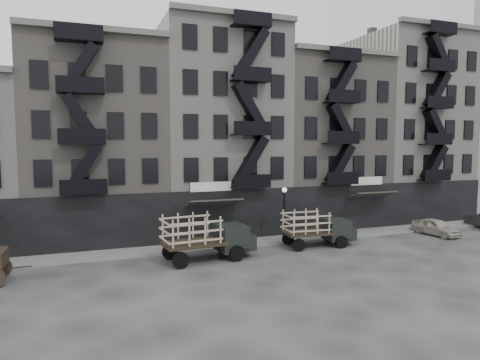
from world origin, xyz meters
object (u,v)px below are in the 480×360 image
object	(u,v)px
stake_truck_west	(206,234)
stake_truck_east	(317,226)
pedestrian_mid	(220,246)
car_east	(436,227)

from	to	relation	value
stake_truck_west	stake_truck_east	bearing A→B (deg)	-0.38
stake_truck_east	pedestrian_mid	distance (m)	7.74
stake_truck_west	car_east	xyz separation A→B (m)	(19.78, 0.69, -1.04)
stake_truck_west	car_east	distance (m)	19.82
stake_truck_east	car_east	bearing A→B (deg)	4.10
pedestrian_mid	stake_truck_east	bearing A→B (deg)	172.12
car_east	pedestrian_mid	distance (m)	18.85
stake_truck_west	stake_truck_east	world-z (taller)	stake_truck_west
stake_truck_west	stake_truck_east	distance (m)	8.65
stake_truck_west	pedestrian_mid	xyz separation A→B (m)	(0.94, 0.08, -0.91)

